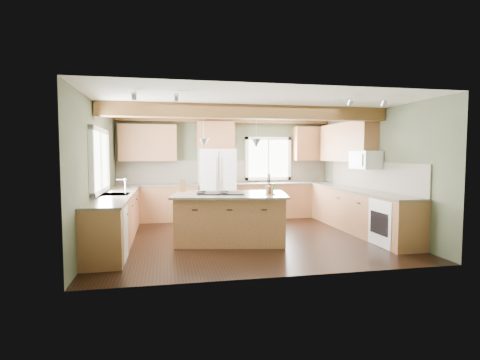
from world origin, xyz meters
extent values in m
plane|color=black|center=(0.00, 0.00, 0.00)|extent=(5.60, 5.60, 0.00)
plane|color=silver|center=(0.00, 0.00, 2.60)|extent=(5.60, 5.60, 0.00)
plane|color=#454D36|center=(0.00, 2.50, 1.30)|extent=(5.60, 0.00, 5.60)
plane|color=#454D36|center=(-2.80, 0.00, 1.30)|extent=(0.00, 5.00, 5.00)
plane|color=#454D36|center=(2.80, 0.00, 1.30)|extent=(0.00, 5.00, 5.00)
cube|color=#543718|center=(0.00, -0.29, 2.47)|extent=(5.55, 0.26, 0.26)
cube|color=#543718|center=(0.00, 2.40, 2.54)|extent=(5.55, 0.20, 0.10)
cube|color=brown|center=(0.00, 2.48, 1.21)|extent=(5.58, 0.03, 0.58)
cube|color=brown|center=(2.78, 0.05, 1.21)|extent=(0.03, 3.70, 0.58)
cube|color=brown|center=(-1.79, 2.20, 0.44)|extent=(2.02, 0.60, 0.88)
cube|color=#494135|center=(-1.79, 2.20, 0.90)|extent=(2.06, 0.64, 0.04)
cube|color=brown|center=(1.49, 2.20, 0.44)|extent=(2.62, 0.60, 0.88)
cube|color=#494135|center=(1.49, 2.20, 0.90)|extent=(2.66, 0.64, 0.04)
cube|color=brown|center=(-2.50, 0.05, 0.44)|extent=(0.60, 3.70, 0.88)
cube|color=#494135|center=(-2.50, 0.05, 0.90)|extent=(0.64, 3.74, 0.04)
cube|color=brown|center=(2.50, 0.05, 0.44)|extent=(0.60, 3.70, 0.88)
cube|color=#494135|center=(2.50, 0.05, 0.90)|extent=(0.64, 3.74, 0.04)
cube|color=brown|center=(-1.99, 2.33, 1.95)|extent=(1.40, 0.35, 0.90)
cube|color=brown|center=(-0.30, 2.33, 2.15)|extent=(0.96, 0.35, 0.70)
cube|color=brown|center=(2.62, 0.90, 1.95)|extent=(0.35, 2.20, 0.90)
cube|color=brown|center=(2.30, 2.33, 1.95)|extent=(0.90, 0.35, 0.90)
cube|color=white|center=(-2.78, 0.05, 1.55)|extent=(0.04, 1.60, 1.05)
cube|color=white|center=(1.15, 2.48, 1.55)|extent=(1.10, 0.04, 1.00)
cube|color=#262628|center=(-2.50, 0.05, 0.91)|extent=(0.50, 0.65, 0.03)
cylinder|color=#B2B2B7|center=(-2.32, 0.05, 1.05)|extent=(0.02, 0.02, 0.28)
cube|color=white|center=(-2.49, -1.25, 0.43)|extent=(0.60, 0.60, 0.84)
cube|color=white|center=(2.49, -1.25, 0.43)|extent=(0.60, 0.72, 0.84)
cube|color=white|center=(2.58, -0.05, 1.55)|extent=(0.40, 0.70, 0.38)
cone|color=#B2B2B7|center=(-0.86, -0.20, 1.88)|extent=(0.18, 0.18, 0.16)
cone|color=#B2B2B7|center=(0.12, -0.38, 1.88)|extent=(0.18, 0.18, 0.16)
cube|color=white|center=(-0.30, 2.12, 0.90)|extent=(0.90, 0.74, 1.80)
cube|color=brown|center=(-0.37, -0.29, 0.44)|extent=(2.18, 1.56, 0.88)
cube|color=#494135|center=(-0.37, -0.29, 0.90)|extent=(2.33, 1.71, 0.04)
cube|color=black|center=(-0.53, -0.26, 0.93)|extent=(0.95, 0.72, 0.02)
cube|color=#56391A|center=(-1.24, 0.27, 1.02)|extent=(0.12, 0.10, 0.20)
cylinder|color=#3A352E|center=(0.45, -0.12, 1.00)|extent=(0.17, 0.17, 0.17)
camera|label=1|loc=(-1.57, -7.28, 1.68)|focal=28.00mm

